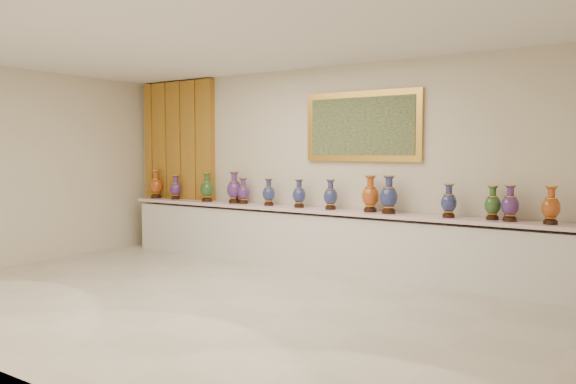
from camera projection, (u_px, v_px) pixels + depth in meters
name	position (u px, v px, depth m)	size (l,w,h in m)	color
ground	(219.00, 303.00, 6.45)	(8.00, 8.00, 0.00)	beige
room	(203.00, 160.00, 9.72)	(8.00, 8.00, 8.00)	beige
counter	(320.00, 240.00, 8.30)	(7.28, 0.48, 0.90)	white
vase_0	(156.00, 186.00, 10.13)	(0.29, 0.29, 0.51)	black
vase_1	(176.00, 188.00, 9.90)	(0.26, 0.26, 0.43)	black
vase_2	(207.00, 189.00, 9.45)	(0.24, 0.24, 0.49)	black
vase_3	(234.00, 189.00, 9.14)	(0.26, 0.26, 0.52)	black
vase_4	(243.00, 192.00, 9.06)	(0.24, 0.24, 0.42)	black
vase_5	(269.00, 193.00, 8.75)	(0.23, 0.23, 0.42)	black
vase_6	(299.00, 195.00, 8.44)	(0.25, 0.25, 0.43)	black
vase_7	(331.00, 196.00, 8.14)	(0.24, 0.24, 0.44)	black
vase_8	(370.00, 196.00, 7.81)	(0.28, 0.28, 0.51)	black
vase_9	(389.00, 196.00, 7.60)	(0.25, 0.25, 0.52)	black
vase_10	(449.00, 202.00, 7.15)	(0.25, 0.25, 0.43)	black
vase_11	(493.00, 204.00, 6.91)	(0.23, 0.23, 0.42)	black
vase_12	(510.00, 205.00, 6.75)	(0.27, 0.27, 0.44)	black
vase_13	(551.00, 207.00, 6.47)	(0.26, 0.26, 0.45)	black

